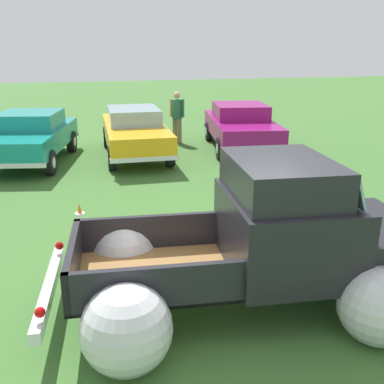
% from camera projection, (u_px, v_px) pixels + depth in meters
% --- Properties ---
extents(ground_plane, '(80.00, 80.00, 0.00)m').
position_uv_depth(ground_plane, '(232.00, 305.00, 5.69)').
color(ground_plane, '#3D6B2D').
extents(vintage_pickup_truck, '(4.79, 3.14, 1.96)m').
position_uv_depth(vintage_pickup_truck, '(264.00, 250.00, 5.51)').
color(vintage_pickup_truck, black).
rests_on(vintage_pickup_truck, ground).
extents(show_car_1, '(2.76, 4.50, 1.43)m').
position_uv_depth(show_car_1, '(30.00, 136.00, 12.49)').
color(show_car_1, black).
rests_on(show_car_1, ground).
extents(show_car_2, '(1.95, 4.78, 1.43)m').
position_uv_depth(show_car_2, '(135.00, 130.00, 13.31)').
color(show_car_2, black).
rests_on(show_car_2, ground).
extents(show_car_3, '(2.67, 4.70, 1.43)m').
position_uv_depth(show_car_3, '(241.00, 125.00, 14.24)').
color(show_car_3, black).
rests_on(show_car_3, ground).
extents(spectator_0, '(0.49, 0.47, 1.74)m').
position_uv_depth(spectator_0, '(177.00, 114.00, 15.04)').
color(spectator_0, gray).
rests_on(spectator_0, ground).
extents(lane_cone_0, '(0.36, 0.36, 0.63)m').
position_uv_depth(lane_cone_0, '(81.00, 221.00, 7.62)').
color(lane_cone_0, black).
rests_on(lane_cone_0, ground).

